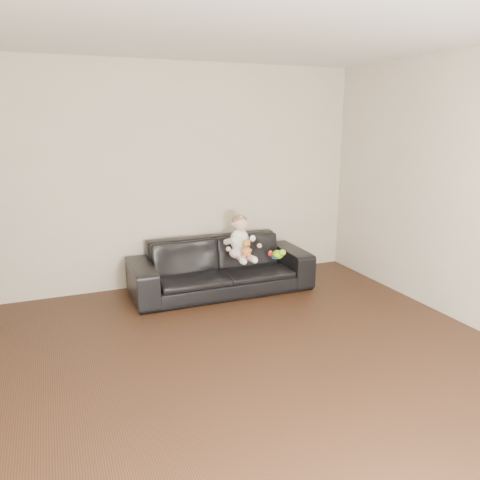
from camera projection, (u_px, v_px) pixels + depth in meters
name	position (u px, v px, depth m)	size (l,w,h in m)	color
floor	(251.00, 406.00, 3.28)	(5.50, 5.50, 0.00)	#392114
ceiling	(254.00, 1.00, 2.63)	(5.50, 5.50, 0.00)	beige
wall_back	(158.00, 178.00, 5.42)	(5.00, 5.00, 0.00)	beige
sofa	(221.00, 266.00, 5.44)	(2.08, 0.81, 0.61)	black
baby	(240.00, 240.00, 5.33)	(0.34, 0.42, 0.51)	#FAD3DB
teddy_bear	(246.00, 249.00, 5.21)	(0.12, 0.12, 0.19)	#BD7336
toy_green	(278.00, 254.00, 5.38)	(0.12, 0.15, 0.10)	#8EDE1A
toy_rattle	(270.00, 254.00, 5.47)	(0.06, 0.06, 0.06)	red
toy_blue_disc	(275.00, 258.00, 5.41)	(0.09, 0.09, 0.01)	blue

